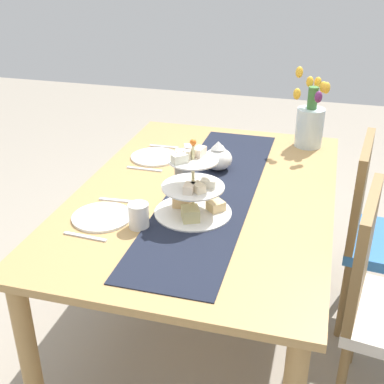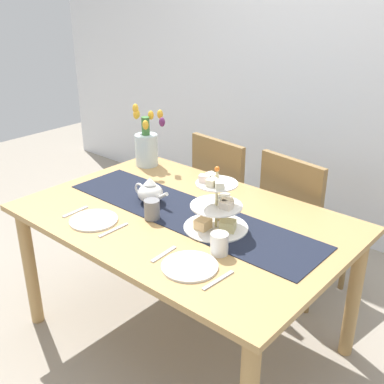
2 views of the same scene
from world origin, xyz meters
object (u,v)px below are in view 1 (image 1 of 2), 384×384
Objects in this scene: dining_table at (205,211)px; chair_left at (381,230)px; fork_left at (164,147)px; dinner_plate_left at (155,157)px; mug_grey at (183,168)px; tiered_cake_stand at (193,191)px; tulip_vase at (310,121)px; knife_left at (144,169)px; knife_right at (85,237)px; dinner_plate_right at (102,217)px; teapot at (218,158)px; mug_white_text at (139,216)px; fork_right at (117,200)px.

chair_left is at bearing 110.46° from dining_table.
dining_table is 10.58× the size of fork_left.
dinner_plate_left is 2.42× the size of mug_grey.
tulip_vase reaches higher than tiered_cake_stand.
tulip_vase is at bearing 125.67° from knife_left.
chair_left is 1.12m from fork_left.
dining_table is at bearing -179.78° from tiered_cake_stand.
tiered_cake_stand is 1.79× the size of knife_left.
dining_table is at bearing 145.32° from knife_right.
mug_grey is (-0.42, 0.20, 0.05)m from dinner_plate_right.
chair_left reaches higher than knife_right.
teapot is 1.04× the size of dinner_plate_right.
mug_white_text is (0.63, -0.92, 0.28)m from chair_left.
tulip_vase is 1.33m from knife_right.
tiered_cake_stand is at bearing 0.10° from teapot.
knife_right is at bearing 0.00° from fork_right.
mug_grey reaches higher than dinner_plate_left.
knife_left is at bearing 180.00° from knife_right.
chair_left is 2.27× the size of tulip_vase.
fork_right is at bearing -66.83° from chair_left.
chair_left reaches higher than mug_grey.
fork_left is at bearing -152.76° from tiered_cake_stand.
tiered_cake_stand reaches higher than dining_table.
fork_left is (-0.20, -0.33, -0.06)m from teapot.
chair_left is 6.07× the size of fork_left.
knife_right is at bearing -50.71° from tiered_cake_stand.
chair_left is at bearing 89.81° from dinner_plate_left.
knife_left is at bearing -103.94° from mug_grey.
tiered_cake_stand reaches higher than fork_right.
fork_right is (0.46, -1.08, 0.24)m from chair_left.
teapot reaches higher than fork_left.
dinner_plate_left is 0.66m from mug_white_text.
tulip_vase is 1.09m from fork_right.
knife_right is (0.75, -1.08, 0.24)m from chair_left.
tiered_cake_stand reaches higher than knife_left.
teapot is 0.65m from dinner_plate_right.
knife_right is (0.15, 0.00, -0.00)m from dinner_plate_right.
teapot is at bearing -179.90° from tiered_cake_stand.
fork_right is at bearing 180.00° from dinner_plate_right.
dining_table is at bearing 66.62° from knife_left.
dining_table is 0.37m from knife_left.
tulip_vase is 1.74× the size of dinner_plate_left.
dinner_plate_right is 2.42× the size of mug_white_text.
tiered_cake_stand is (0.49, -0.76, 0.33)m from chair_left.
tulip_vase is 2.67× the size of fork_left.
chair_left is at bearing 82.18° from fork_left.
knife_left is 1.79× the size of mug_grey.
tulip_vase reaches higher than fork_right.
knife_left is (0.14, -1.08, 0.24)m from chair_left.
fork_left is 0.40m from mug_grey.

